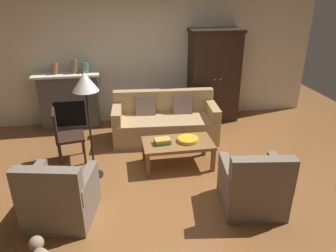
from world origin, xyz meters
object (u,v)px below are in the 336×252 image
couch (165,122)px  armchair_near_left (60,198)px  coffee_table (178,145)px  mantel_vase_bronze (75,66)px  armchair_near_right (253,187)px  floor_lamp (86,88)px  fireplace (70,100)px  book_stack (162,141)px  fruit_bowl (188,140)px  mantel_vase_jade (85,67)px  armoire (214,76)px  side_chair_wooden (64,133)px  mantel_vase_terracotta (55,68)px

couch → armchair_near_left: bearing=-127.9°
coffee_table → mantel_vase_bronze: 2.66m
armchair_near_left → armchair_near_right: (2.41, -0.18, 0.00)m
couch → floor_lamp: floor_lamp is taller
mantel_vase_bronze → armchair_near_right: mantel_vase_bronze is taller
fireplace → coffee_table: fireplace is taller
armchair_near_left → floor_lamp: bearing=69.6°
book_stack → armchair_near_left: 1.76m
fruit_bowl → armchair_near_right: armchair_near_right is taller
couch → book_stack: bearing=-101.3°
fruit_bowl → mantel_vase_jade: (-1.62, 1.88, 0.77)m
couch → coffee_table: 1.06m
fireplace → fruit_bowl: bearing=-43.5°
armoire → floor_lamp: 3.12m
coffee_table → armchair_near_left: size_ratio=1.21×
book_stack → armchair_near_left: (-1.42, -1.03, -0.15)m
fruit_bowl → book_stack: book_stack is taller
armoire → mantel_vase_bronze: 2.79m
book_stack → mantel_vase_jade: size_ratio=1.26×
fireplace → mantel_vase_jade: size_ratio=6.22×
armoire → side_chair_wooden: bearing=-154.5°
couch → mantel_vase_bronze: (-1.62, 0.82, 0.94)m
mantel_vase_terracotta → armchair_near_left: size_ratio=0.24×
armoire → mantel_vase_jade: 2.58m
couch → floor_lamp: 2.03m
armoire → mantel_vase_terracotta: (-3.13, 0.06, 0.28)m
coffee_table → mantel_vase_bronze: bearing=131.3°
mantel_vase_terracotta → book_stack: bearing=-46.9°
mantel_vase_bronze → mantel_vase_jade: size_ratio=1.34×
mantel_vase_jade → floor_lamp: size_ratio=0.13×
fireplace → mantel_vase_jade: 0.76m
mantel_vase_jade → coffee_table: bearing=-52.3°
armoire → mantel_vase_jade: bearing=178.7°
book_stack → armchair_near_left: size_ratio=0.28×
coffee_table → mantel_vase_terracotta: (-2.01, 1.88, 0.86)m
armoire → fruit_bowl: armoire is taller
armchair_near_right → floor_lamp: (-2.05, 1.13, 1.08)m
mantel_vase_bronze → side_chair_wooden: size_ratio=0.30×
fruit_bowl → armoire: bearing=62.4°
side_chair_wooden → fireplace: bearing=92.2°
coffee_table → mantel_vase_terracotta: mantel_vase_terracotta is taller
fireplace → coffee_table: bearing=-46.0°
armchair_near_right → armchair_near_left: bearing=175.7°
fruit_bowl → book_stack: bearing=-178.3°
armoire → fruit_bowl: 2.11m
mantel_vase_terracotta → armchair_near_right: bearing=-48.4°
coffee_table → floor_lamp: floor_lamp is taller
fruit_bowl → side_chair_wooden: (-1.94, 0.44, 0.06)m
couch → side_chair_wooden: 1.86m
couch → armchair_near_right: bearing=-71.2°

